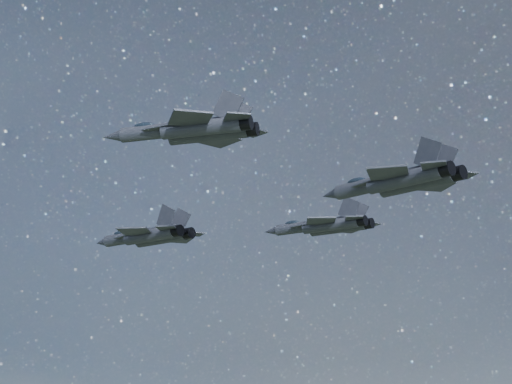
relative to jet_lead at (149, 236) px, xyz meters
The scene contains 4 objects.
jet_lead is the anchor object (origin of this frame).
jet_left 22.22m from the jet_lead, 39.78° to the left, with size 16.00×11.33×4.06m.
jet_right 27.79m from the jet_lead, 37.16° to the right, with size 16.17×10.81×4.10m.
jet_slot 36.16m from the jet_lead, ahead, with size 16.91×11.71×4.25m.
Camera 1 is at (51.04, -67.48, 128.51)m, focal length 55.00 mm.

